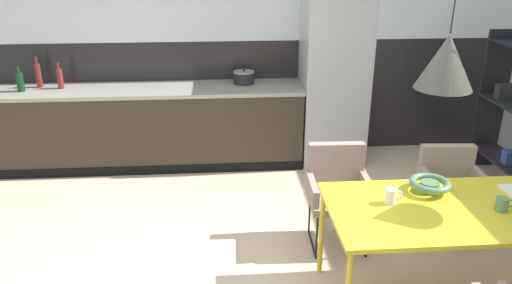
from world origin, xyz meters
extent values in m
cube|color=black|center=(0.00, 2.81, 0.66)|extent=(6.60, 0.12, 1.32)
cube|color=#322921|center=(-1.28, 2.45, 0.42)|extent=(3.75, 0.60, 0.84)
cube|color=gray|center=(-1.28, 2.45, 0.86)|extent=(3.78, 0.63, 0.04)
cube|color=black|center=(-1.28, 2.14, 0.05)|extent=(3.75, 0.01, 0.10)
cube|color=#ADAFB2|center=(0.96, 2.45, 1.03)|extent=(0.69, 0.60, 2.07)
cube|color=gold|center=(1.39, -0.06, 0.72)|extent=(1.99, 0.84, 0.03)
cylinder|color=gold|center=(0.43, 0.32, 0.35)|extent=(0.04, 0.04, 0.71)
cube|color=gray|center=(0.65, 0.69, 0.42)|extent=(0.49, 0.47, 0.06)
cube|color=gray|center=(0.65, 0.89, 0.63)|extent=(0.46, 0.09, 0.37)
cube|color=gray|center=(0.87, 0.68, 0.52)|extent=(0.06, 0.42, 0.14)
cube|color=gray|center=(0.43, 0.69, 0.52)|extent=(0.06, 0.42, 0.14)
cylinder|color=black|center=(0.84, 0.49, 0.19)|extent=(0.02, 0.02, 0.39)
cylinder|color=black|center=(0.44, 0.50, 0.19)|extent=(0.02, 0.02, 0.39)
cylinder|color=black|center=(0.85, 0.87, 0.19)|extent=(0.02, 0.02, 0.39)
cylinder|color=black|center=(0.45, 0.88, 0.19)|extent=(0.02, 0.02, 0.39)
cylinder|color=black|center=(0.85, 0.68, 0.01)|extent=(0.03, 0.41, 0.02)
cylinder|color=black|center=(0.45, 0.69, 0.01)|extent=(0.03, 0.41, 0.02)
cube|color=gray|center=(1.62, 0.76, 0.40)|extent=(0.51, 0.49, 0.06)
cube|color=gray|center=(1.63, 0.96, 0.59)|extent=(0.46, 0.11, 0.31)
cube|color=gray|center=(1.83, 0.74, 0.50)|extent=(0.08, 0.42, 0.14)
cube|color=gray|center=(1.40, 0.77, 0.50)|extent=(0.08, 0.42, 0.14)
cylinder|color=black|center=(1.80, 0.56, 0.19)|extent=(0.02, 0.02, 0.37)
cylinder|color=black|center=(1.40, 0.58, 0.19)|extent=(0.02, 0.02, 0.37)
cylinder|color=black|center=(1.83, 0.94, 0.19)|extent=(0.02, 0.02, 0.37)
cylinder|color=black|center=(1.43, 0.96, 0.19)|extent=(0.02, 0.02, 0.37)
cylinder|color=black|center=(1.81, 0.75, 0.01)|extent=(0.04, 0.41, 0.02)
cylinder|color=black|center=(1.42, 0.77, 0.01)|extent=(0.04, 0.41, 0.02)
cylinder|color=#4C704C|center=(1.13, 0.17, 0.77)|extent=(0.13, 0.13, 0.07)
torus|color=#50744E|center=(1.13, 0.17, 0.80)|extent=(0.28, 0.28, 0.05)
cylinder|color=white|center=(0.80, 0.02, 0.79)|extent=(0.07, 0.07, 0.11)
torus|color=white|center=(0.85, 0.02, 0.80)|extent=(0.07, 0.01, 0.07)
cylinder|color=#5B8456|center=(1.48, -0.12, 0.78)|extent=(0.08, 0.08, 0.09)
torus|color=#5B8456|center=(1.53, -0.12, 0.79)|extent=(0.06, 0.01, 0.06)
cylinder|color=black|center=(-0.02, 2.56, 0.95)|extent=(0.23, 0.23, 0.12)
cylinder|color=gray|center=(-0.02, 2.56, 1.01)|extent=(0.23, 0.23, 0.01)
sphere|color=black|center=(-0.02, 2.56, 1.03)|extent=(0.02, 0.02, 0.02)
cylinder|color=maroon|center=(-2.22, 2.56, 1.01)|extent=(0.06, 0.06, 0.25)
cylinder|color=maroon|center=(-2.22, 2.56, 1.18)|extent=(0.02, 0.02, 0.08)
cylinder|color=maroon|center=(-1.97, 2.50, 0.99)|extent=(0.06, 0.06, 0.21)
cylinder|color=maroon|center=(-1.97, 2.50, 1.13)|extent=(0.02, 0.02, 0.07)
cylinder|color=#0F3319|center=(-2.36, 2.42, 0.98)|extent=(0.07, 0.07, 0.20)
cylinder|color=#0F3319|center=(-2.36, 2.42, 1.11)|extent=(0.03, 0.03, 0.06)
cube|color=black|center=(2.62, 2.13, 0.76)|extent=(0.30, 0.03, 1.51)
cube|color=black|center=(2.62, 1.68, 0.25)|extent=(0.30, 0.87, 0.02)
cube|color=#334C8C|center=(2.62, 1.57, 0.33)|extent=(0.18, 0.10, 0.14)
cube|color=#262628|center=(2.62, 1.91, 0.92)|extent=(0.18, 0.10, 0.15)
cone|color=#393831|center=(0.99, -0.09, 1.70)|extent=(0.32, 0.32, 0.31)
camera|label=1|loc=(-0.28, -2.72, 2.30)|focal=34.38mm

